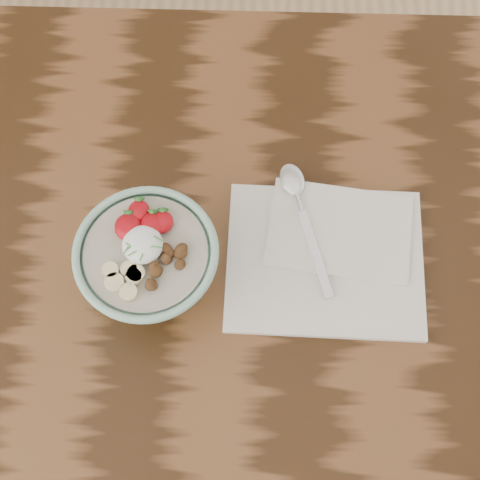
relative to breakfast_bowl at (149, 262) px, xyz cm
name	(u,v)px	position (x,y,z in cm)	size (l,w,h in cm)	color
table	(151,299)	(-1.65, -0.05, -15.30)	(160.00, 90.00, 75.00)	black
breakfast_bowl	(149,262)	(0.00, 0.00, 0.00)	(17.58, 17.58, 11.78)	#8ABAA2
napkin	(328,254)	(22.90, 3.83, -5.33)	(26.44, 22.42, 1.60)	silver
spoon	(298,197)	(18.83, 11.40, -3.97)	(7.62, 19.75, 1.04)	silver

